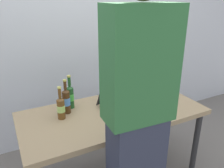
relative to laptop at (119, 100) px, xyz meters
name	(u,v)px	position (x,y,z in m)	size (l,w,h in m)	color
desk	(113,118)	(-0.10, -0.08, -0.12)	(1.54, 0.73, 0.71)	#9E8460
laptop	(119,100)	(0.00, 0.00, 0.00)	(0.40, 0.38, 0.22)	black
beer_bottle_brown	(66,100)	(-0.45, 0.08, 0.06)	(0.06, 0.06, 0.30)	#472B14
beer_bottle_dark	(61,107)	(-0.52, 0.01, 0.05)	(0.06, 0.06, 0.27)	brown
beer_bottle_green	(70,96)	(-0.40, 0.15, 0.06)	(0.06, 0.06, 0.30)	#1E5123
person_figure	(137,121)	(-0.21, -0.61, 0.16)	(0.41, 0.29, 1.83)	#2D3347
back_wall	(75,28)	(-0.10, 0.83, 0.53)	(6.00, 0.10, 2.60)	silver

